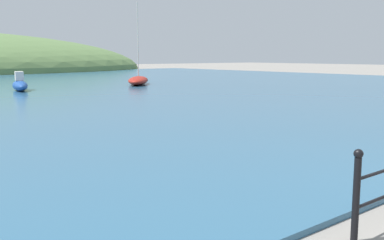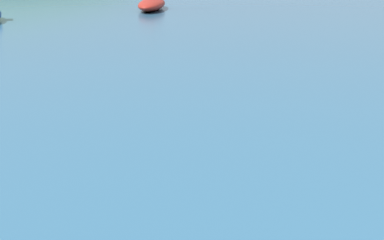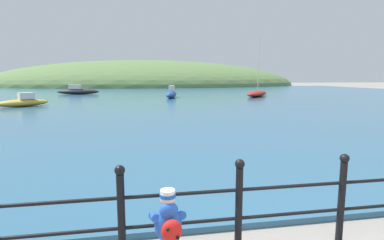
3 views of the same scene
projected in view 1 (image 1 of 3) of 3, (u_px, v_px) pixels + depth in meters
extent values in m
cylinder|color=black|center=(356.00, 200.00, 5.61)|extent=(0.09, 0.09, 1.10)
sphere|color=black|center=(358.00, 154.00, 5.53)|extent=(0.12, 0.12, 0.12)
ellipsoid|color=maroon|center=(138.00, 80.00, 34.68)|extent=(4.31, 4.92, 0.64)
cylinder|color=beige|center=(138.00, 39.00, 34.48)|extent=(0.07, 0.07, 5.65)
ellipsoid|color=#1E4793|center=(20.00, 86.00, 28.78)|extent=(1.80, 3.74, 0.64)
cube|color=silver|center=(19.00, 76.00, 28.94)|extent=(0.74, 1.11, 0.57)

